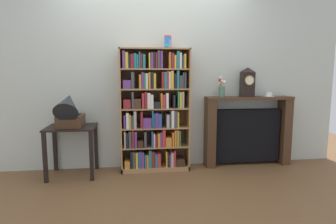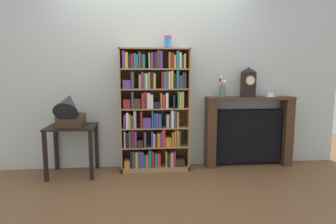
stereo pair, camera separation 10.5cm
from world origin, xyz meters
name	(u,v)px [view 1 (the left image)]	position (x,y,z in m)	size (l,w,h in m)	color
ground_plane	(156,173)	(0.00, 0.00, -0.01)	(8.04, 6.40, 0.02)	brown
wall_back	(163,73)	(0.13, 0.32, 1.30)	(5.04, 0.08, 2.60)	beige
bookshelf	(154,113)	(-0.02, 0.12, 0.77)	(0.90, 0.30, 1.61)	#A87A4C
cup_stack	(168,42)	(0.18, 0.15, 1.69)	(0.09, 0.09, 0.17)	blue
side_table_left	(72,138)	(-1.06, 0.03, 0.49)	(0.60, 0.50, 0.63)	black
gramophone	(69,110)	(-1.06, -0.05, 0.85)	(0.30, 0.51, 0.51)	#472D1C
fireplace_mantel	(247,131)	(1.31, 0.18, 0.48)	(1.21, 0.24, 0.97)	#472D1C
mantel_clock	(247,82)	(1.28, 0.16, 1.17)	(0.17, 0.15, 0.40)	black
flower_vase	(222,89)	(0.92, 0.16, 1.09)	(0.09, 0.12, 0.28)	#4C7A60
teacup_with_saucer	(269,95)	(1.59, 0.16, 1.00)	(0.16, 0.16, 0.06)	white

